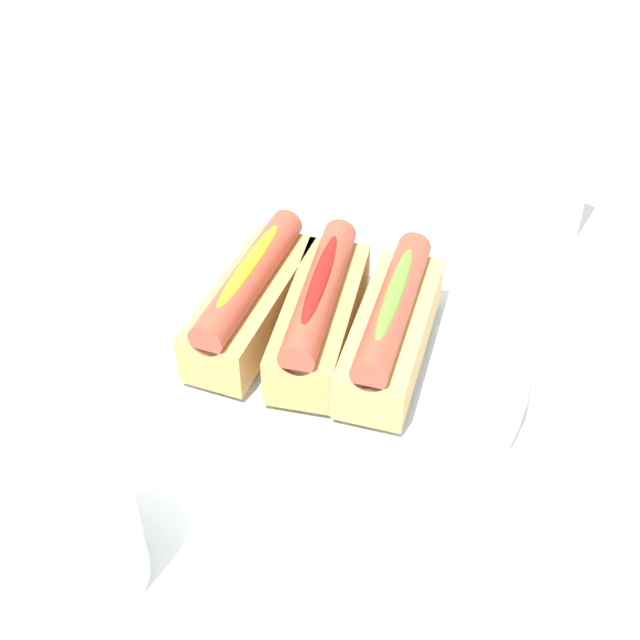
# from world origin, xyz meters

# --- Properties ---
(ground_plane) EXTENTS (2.40, 2.40, 0.00)m
(ground_plane) POSITION_xyz_m (0.00, 0.00, 0.00)
(ground_plane) COLOR white
(serving_bowl) EXTENTS (0.32, 0.32, 0.03)m
(serving_bowl) POSITION_xyz_m (0.01, -0.01, 0.02)
(serving_bowl) COLOR silver
(serving_bowl) RESTS_ON ground_plane
(hotdog_front) EXTENTS (0.16, 0.08, 0.06)m
(hotdog_front) POSITION_xyz_m (0.02, -0.06, 0.06)
(hotdog_front) COLOR tan
(hotdog_front) RESTS_ON serving_bowl
(hotdog_back) EXTENTS (0.16, 0.10, 0.06)m
(hotdog_back) POSITION_xyz_m (0.01, -0.01, 0.06)
(hotdog_back) COLOR tan
(hotdog_back) RESTS_ON serving_bowl
(hotdog_side) EXTENTS (0.16, 0.09, 0.06)m
(hotdog_side) POSITION_xyz_m (-0.01, 0.04, 0.06)
(hotdog_side) COLOR tan
(hotdog_side) RESTS_ON serving_bowl
(water_glass) EXTENTS (0.07, 0.07, 0.09)m
(water_glass) POSITION_xyz_m (0.24, -0.02, 0.04)
(water_glass) COLOR white
(water_glass) RESTS_ON ground_plane
(napkin_box) EXTENTS (0.12, 0.06, 0.15)m
(napkin_box) POSITION_xyz_m (-0.22, 0.06, 0.07)
(napkin_box) COLOR white
(napkin_box) RESTS_ON ground_plane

